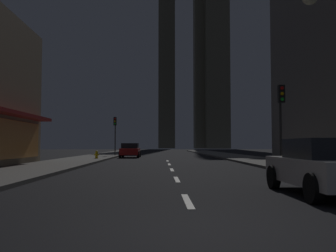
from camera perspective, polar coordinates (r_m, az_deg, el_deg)
The scene contains 13 objects.
ground_plane at distance 37.26m, azimuth -0.34°, elevation -5.00°, with size 78.00×136.00×0.10m, color black.
sidewalk_right at distance 38.03m, azimuth 10.30°, elevation -4.72°, with size 4.00×76.00×0.15m, color #605E59.
sidewalk_left at distance 37.79m, azimuth -11.05°, elevation -4.72°, with size 4.00×76.00×0.15m, color #605E59.
lane_marking_center at distance 16.30m, azimuth 0.94°, elevation -7.46°, with size 0.16×28.20×0.01m.
skyscraper_distant_tall at distance 136.96m, azimuth -0.22°, elevation 11.22°, with size 5.95×5.58×69.55m, color brown.
skyscraper_distant_mid at distance 131.79m, azimuth 5.83°, elevation 12.52°, with size 7.90×6.59×72.73m, color #5D5845.
skyscraper_distant_short at distance 128.62m, azimuth 7.52°, elevation 12.67°, with size 7.86×8.04×71.68m, color #5C5745.
car_parked_near at distance 10.26m, azimuth 23.21°, elevation -5.77°, with size 1.98×4.24×1.45m.
car_parked_far at distance 37.27m, azimuth -5.89°, elevation -3.76°, with size 1.98×4.24×1.45m.
fire_hydrant_far_left at distance 31.24m, azimuth -11.05°, elevation -4.41°, with size 0.42×0.30×0.65m.
traffic_light_near_right at distance 19.38m, azimuth 17.18°, elevation 2.83°, with size 0.32×0.48×4.20m.
traffic_light_far_left at distance 40.40m, azimuth -8.23°, elevation -0.21°, with size 0.32×0.48×4.20m.
street_lamp_right at distance 14.30m, azimuth 24.25°, elevation 12.64°, with size 1.96×0.56×6.58m.
Camera 1 is at (-0.64, -5.24, 1.29)m, focal length 39.21 mm.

